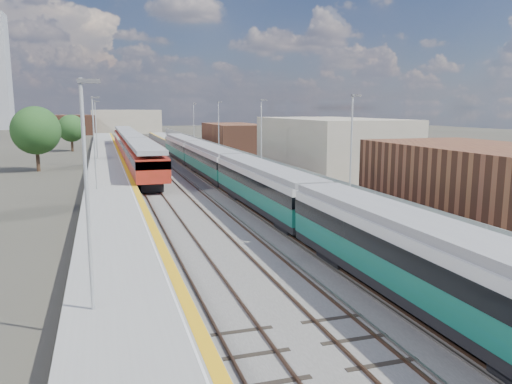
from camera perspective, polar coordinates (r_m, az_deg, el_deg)
name	(u,v)px	position (r m, az deg, el deg)	size (l,w,h in m)	color
ground	(188,173)	(59.82, -7.81, 2.20)	(320.00, 320.00, 0.00)	#47443A
ballast_bed	(166,171)	(61.96, -10.25, 2.42)	(10.50, 155.00, 0.06)	#565451
tracks	(169,168)	(63.67, -9.90, 2.69)	(8.96, 160.00, 0.17)	#4C3323
platform_right	(226,164)	(63.24, -3.46, 3.16)	(4.70, 155.00, 8.52)	slate
platform_left	(108,169)	(61.44, -16.56, 2.57)	(4.30, 155.00, 8.52)	slate
buildings	(66,96)	(147.41, -20.88, 10.18)	(72.00, 185.50, 40.00)	brown
green_train	(232,170)	(44.98, -2.73, 2.52)	(2.67, 74.52, 2.94)	black
red_train	(132,145)	(74.18, -14.04, 5.19)	(3.05, 61.74, 3.85)	black
tree_b	(36,131)	(65.67, -23.86, 6.44)	(5.77, 5.77, 7.82)	#382619
tree_c	(71,128)	(94.09, -20.37, 6.84)	(4.76, 4.76, 6.45)	#382619
tree_d	(280,131)	(86.59, 2.73, 6.92)	(4.21, 4.21, 5.71)	#382619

